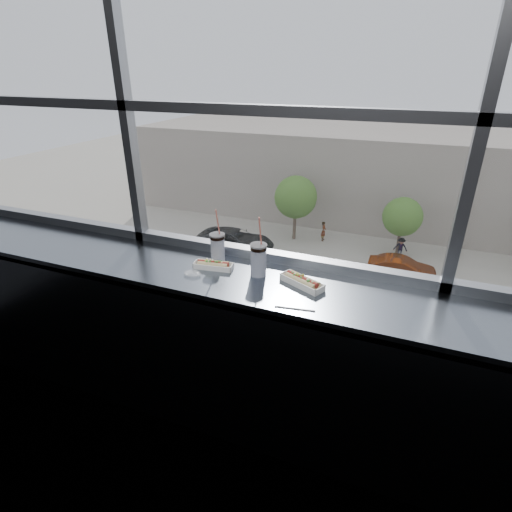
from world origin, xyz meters
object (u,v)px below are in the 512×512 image
at_px(soda_cup_right, 258,258).
at_px(tree_center, 402,217).
at_px(hotdog_tray_left, 213,265).
at_px(pedestrian_a, 324,229).
at_px(car_near_d, 494,349).
at_px(car_far_a, 235,237).
at_px(car_far_b, 402,265).
at_px(pedestrian_b, 401,246).
at_px(loose_straw, 295,308).
at_px(car_near_b, 234,295).
at_px(tree_left, 296,197).
at_px(hotdog_tray_right, 302,281).
at_px(pedestrian_c, 453,243).
at_px(wrapper, 192,273).
at_px(soda_cup_left, 218,246).
at_px(car_near_a, 165,283).

relative_size(soda_cup_right, tree_center, 0.08).
bearing_deg(hotdog_tray_left, pedestrian_a, 91.59).
bearing_deg(car_near_d, car_far_a, 58.75).
xyz_separation_m(soda_cup_right, car_far_b, (1.08, 24.22, -11.16)).
relative_size(car_far_a, pedestrian_b, 3.54).
relative_size(loose_straw, car_far_b, 0.04).
bearing_deg(car_near_b, car_far_a, 23.07).
height_order(hotdog_tray_left, car_near_d, hotdog_tray_left).
bearing_deg(tree_left, car_far_b, -24.42).
height_order(hotdog_tray_right, pedestrian_c, hotdog_tray_right).
bearing_deg(tree_center, hotdog_tray_right, -90.59).
distance_m(pedestrian_c, tree_center, 4.50).
relative_size(soda_cup_right, car_near_b, 0.05).
bearing_deg(tree_left, pedestrian_a, 13.84).
bearing_deg(hotdog_tray_left, car_far_b, 78.38).
distance_m(pedestrian_b, tree_left, 8.96).
relative_size(pedestrian_b, tree_center, 0.42).
bearing_deg(wrapper, pedestrian_a, 99.81).
distance_m(car_far_b, tree_left, 10.03).
xyz_separation_m(pedestrian_b, tree_center, (-0.24, 0.49, 2.12)).
bearing_deg(car_near_b, soda_cup_left, -155.55).
xyz_separation_m(soda_cup_left, car_near_a, (-12.25, 16.14, -11.20)).
bearing_deg(loose_straw, car_near_b, 107.35).
bearing_deg(soda_cup_left, soda_cup_right, -14.08).
height_order(soda_cup_left, pedestrian_c, soda_cup_left).
distance_m(car_near_a, tree_center, 17.91).
relative_size(hotdog_tray_right, pedestrian_b, 0.15).
bearing_deg(soda_cup_left, hotdog_tray_right, -10.31).
relative_size(hotdog_tray_left, tree_center, 0.05).
distance_m(loose_straw, car_far_a, 29.24).
relative_size(hotdog_tray_right, car_near_b, 0.04).
bearing_deg(pedestrian_b, loose_straw, -91.01).
xyz_separation_m(soda_cup_right, wrapper, (-0.36, -0.15, -0.10)).
height_order(hotdog_tray_left, tree_left, hotdog_tray_left).
height_order(loose_straw, tree_left, loose_straw).
bearing_deg(tree_left, pedestrian_c, 5.01).
bearing_deg(soda_cup_left, loose_straw, -30.21).
bearing_deg(pedestrian_b, car_near_b, -126.88).
bearing_deg(pedestrian_c, loose_straw, 171.98).
bearing_deg(hotdog_tray_right, loose_straw, -56.83).
distance_m(soda_cup_right, pedestrian_a, 31.35).
bearing_deg(soda_cup_right, car_far_b, 87.45).
bearing_deg(car_near_b, hotdog_tray_right, -154.04).
height_order(loose_straw, pedestrian_c, loose_straw).
height_order(car_near_b, car_far_a, car_near_b).
bearing_deg(car_near_d, car_far_b, 23.62).
bearing_deg(hotdog_tray_right, soda_cup_left, -164.87).
height_order(car_far_a, pedestrian_c, car_far_a).
relative_size(soda_cup_left, car_near_a, 0.06).
relative_size(wrapper, car_near_a, 0.02).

